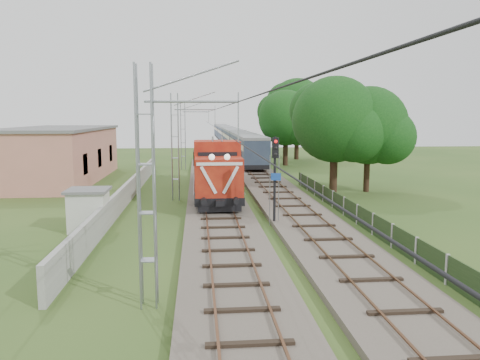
{
  "coord_description": "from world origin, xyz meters",
  "views": [
    {
      "loc": [
        -1.33,
        -23.21,
        6.36
      ],
      "look_at": [
        1.4,
        6.77,
        2.2
      ],
      "focal_mm": 35.0,
      "sensor_mm": 36.0,
      "label": 1
    }
  ],
  "objects": [
    {
      "name": "coach_rake",
      "position": [
        5.0,
        69.6,
        2.44
      ],
      "size": [
        2.93,
        87.29,
        3.38
      ],
      "color": "black",
      "rests_on": "ground"
    },
    {
      "name": "track_side",
      "position": [
        5.0,
        20.0,
        0.18
      ],
      "size": [
        4.2,
        80.0,
        0.45
      ],
      "color": "#6B6054",
      "rests_on": "ground"
    },
    {
      "name": "relay_hut",
      "position": [
        -7.4,
        2.94,
        1.18
      ],
      "size": [
        2.29,
        2.29,
        2.34
      ],
      "color": "beige",
      "rests_on": "ground"
    },
    {
      "name": "station_building",
      "position": [
        -15.0,
        24.0,
        2.63
      ],
      "size": [
        8.4,
        20.4,
        5.22
      ],
      "color": "#B06E5E",
      "rests_on": "ground"
    },
    {
      "name": "ground",
      "position": [
        0.0,
        0.0,
        0.0
      ],
      "size": [
        140.0,
        140.0,
        0.0
      ],
      "primitive_type": "plane",
      "color": "#2D4B1C",
      "rests_on": "ground"
    },
    {
      "name": "fence",
      "position": [
        8.0,
        3.0,
        0.6
      ],
      "size": [
        0.12,
        32.0,
        1.2
      ],
      "color": "black",
      "rests_on": "ground"
    },
    {
      "name": "track_main",
      "position": [
        0.0,
        7.0,
        0.18
      ],
      "size": [
        4.2,
        70.0,
        0.45
      ],
      "color": "#6B6054",
      "rests_on": "ground"
    },
    {
      "name": "tree_d",
      "position": [
        13.23,
        44.14,
        7.31
      ],
      "size": [
        9.04,
        8.61,
        11.72
      ],
      "color": "#352215",
      "rests_on": "ground"
    },
    {
      "name": "tree_a",
      "position": [
        9.96,
        14.32,
        5.96
      ],
      "size": [
        7.37,
        7.02,
        9.55
      ],
      "color": "#352215",
      "rests_on": "ground"
    },
    {
      "name": "catenary",
      "position": [
        -2.95,
        12.0,
        4.05
      ],
      "size": [
        3.31,
        70.0,
        8.0
      ],
      "color": "gray",
      "rests_on": "ground"
    },
    {
      "name": "locomotive",
      "position": [
        0.0,
        13.97,
        2.32
      ],
      "size": [
        3.13,
        17.9,
        4.54
      ],
      "color": "black",
      "rests_on": "ground"
    },
    {
      "name": "tree_c",
      "position": [
        9.99,
        35.88,
        5.99
      ],
      "size": [
        7.41,
        7.06,
        9.61
      ],
      "color": "#352215",
      "rests_on": "ground"
    },
    {
      "name": "signal_post",
      "position": [
        3.05,
        2.91,
        3.56
      ],
      "size": [
        0.55,
        0.45,
        5.18
      ],
      "color": "black",
      "rests_on": "ground"
    },
    {
      "name": "boundary_wall",
      "position": [
        -6.5,
        12.0,
        0.75
      ],
      "size": [
        0.25,
        40.0,
        1.5
      ],
      "primitive_type": "cube",
      "color": "#9E9E99",
      "rests_on": "ground"
    },
    {
      "name": "tree_b",
      "position": [
        12.87,
        14.56,
        5.47
      ],
      "size": [
        6.77,
        6.44,
        8.77
      ],
      "color": "#352215",
      "rests_on": "ground"
    }
  ]
}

